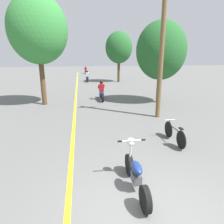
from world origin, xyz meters
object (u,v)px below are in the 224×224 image
utility_pole (162,46)px  roadside_tree_left (38,30)px  roadside_tree_right_far (119,48)px  motorcycle_foreground (136,173)px  motorcycle_rider_mid (87,77)px  roadside_tree_right_near (161,51)px  motorcycle_rider_lead (102,93)px  motorcycle_rider_far (86,71)px  bicycle_parked (175,134)px

utility_pole → roadside_tree_left: (-6.56, 3.97, 1.10)m
roadside_tree_right_far → motorcycle_foreground: roadside_tree_right_far is taller
roadside_tree_right_far → motorcycle_rider_mid: 5.39m
roadside_tree_right_near → utility_pole: bearing=-112.0°
roadside_tree_left → motorcycle_rider_lead: (4.01, 0.84, -4.21)m
roadside_tree_left → motorcycle_rider_far: roadside_tree_left is taller
roadside_tree_right_near → motorcycle_foreground: (-4.20, -9.09, -3.09)m
utility_pole → motorcycle_rider_mid: (-3.15, 16.03, -3.14)m
utility_pole → motorcycle_foreground: (-2.84, -5.72, -3.23)m
roadside_tree_right_far → bicycle_parked: bearing=-94.2°
motorcycle_rider_mid → motorcycle_rider_far: motorcycle_rider_mid is taller
motorcycle_foreground → roadside_tree_left: bearing=111.0°
motorcycle_rider_far → roadside_tree_left: bearing=-98.5°
motorcycle_foreground → motorcycle_rider_mid: (-0.31, 21.75, 0.09)m
roadside_tree_right_near → bicycle_parked: 7.64m
roadside_tree_right_far → motorcycle_rider_far: 13.70m
roadside_tree_right_far → roadside_tree_left: size_ratio=0.88×
motorcycle_rider_mid → motorcycle_rider_far: 11.69m
motorcycle_rider_mid → bicycle_parked: 19.48m
utility_pole → motorcycle_rider_lead: utility_pole is taller
roadside_tree_right_far → motorcycle_rider_mid: roadside_tree_right_far is taller
motorcycle_foreground → motorcycle_rider_mid: bearing=90.8°
roadside_tree_left → motorcycle_foreground: size_ratio=3.43×
motorcycle_rider_mid → motorcycle_rider_lead: bearing=-87.0°
roadside_tree_right_near → motorcycle_rider_mid: bearing=109.6°
utility_pole → bicycle_parked: bearing=-100.7°
roadside_tree_right_far → roadside_tree_left: bearing=-123.3°
utility_pole → roadside_tree_left: size_ratio=1.04×
motorcycle_foreground → motorcycle_rider_far: (-0.16, 33.44, 0.07)m
motorcycle_rider_mid → roadside_tree_right_far: bearing=-14.2°
roadside_tree_left → motorcycle_rider_lead: 5.87m
roadside_tree_right_far → motorcycle_rider_lead: size_ratio=2.86×
roadside_tree_right_near → roadside_tree_right_far: (-0.63, 11.67, 0.60)m
roadside_tree_right_near → bicycle_parked: size_ratio=3.18×
utility_pole → roadside_tree_right_far: utility_pole is taller
utility_pole → bicycle_parked: 4.70m
roadside_tree_right_far → bicycle_parked: 18.76m
roadside_tree_right_far → motorcycle_rider_far: (-3.73, 12.68, -3.62)m
motorcycle_rider_mid → motorcycle_foreground: bearing=-89.2°
roadside_tree_right_near → motorcycle_rider_far: (-4.36, 24.35, -3.02)m
motorcycle_rider_lead → bicycle_parked: size_ratio=1.22×
roadside_tree_right_near → motorcycle_foreground: roadside_tree_right_near is taller
roadside_tree_left → motorcycle_foreground: bearing=-69.0°
roadside_tree_right_near → roadside_tree_left: roadside_tree_left is taller
utility_pole → roadside_tree_left: 7.74m
motorcycle_rider_mid → bicycle_parked: bearing=-82.6°
roadside_tree_right_far → motorcycle_rider_mid: (-3.88, 0.98, -3.61)m
bicycle_parked → motorcycle_rider_mid: bearing=97.4°
roadside_tree_right_near → roadside_tree_right_far: 11.70m
bicycle_parked → roadside_tree_right_far: bearing=85.8°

